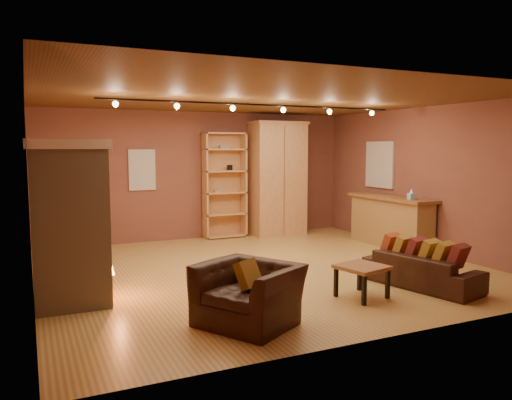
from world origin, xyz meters
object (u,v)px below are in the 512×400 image
bar_counter (390,221)px  loveseat (422,263)px  armoire (277,178)px  fireplace (70,223)px  coffee_table (362,270)px  armchair (248,284)px  bookcase (223,184)px

bar_counter → loveseat: bearing=-121.3°
armoire → bar_counter: bearing=-57.1°
armoire → loveseat: armoire is taller
fireplace → loveseat: 4.90m
loveseat → coffee_table: (-1.10, -0.05, 0.02)m
fireplace → bar_counter: 6.39m
fireplace → armchair: fireplace is taller
bookcase → bar_counter: (2.70, -2.45, -0.67)m
bookcase → bar_counter: 3.71m
loveseat → armoire: bearing=-15.0°
loveseat → coffee_table: loveseat is taller
fireplace → bookcase: size_ratio=0.90×
armoire → bar_counter: size_ratio=1.21×
bookcase → armoire: (1.26, -0.21, 0.11)m
armoire → loveseat: (-0.13, -4.82, -0.95)m
fireplace → bookcase: bearing=46.5°
armchair → bar_counter: bearing=92.8°
bookcase → loveseat: bookcase is taller
armoire → armchair: armoire is taller
bookcase → loveseat: bearing=-77.3°
bookcase → bar_counter: size_ratio=1.09×
bookcase → armchair: (-1.77, -5.38, -0.73)m
bar_counter → armchair: size_ratio=1.69×
coffee_table → bar_counter: bearing=44.7°
bookcase → armoire: armoire is taller
bar_counter → coffee_table: (-2.67, -2.64, -0.15)m
bar_counter → loveseat: bar_counter is taller
loveseat → armchair: size_ratio=1.37×
loveseat → armchair: (-2.90, -0.35, 0.12)m
fireplace → armoire: armoire is taller
bookcase → coffee_table: (0.03, -5.09, -0.82)m
bookcase → bar_counter: bearing=-42.1°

